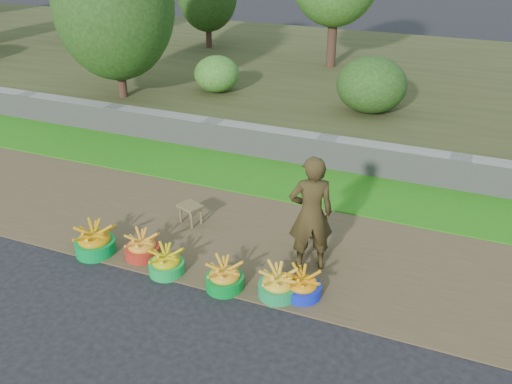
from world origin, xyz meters
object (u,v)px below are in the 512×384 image
at_px(basin_c, 166,263).
at_px(basin_d, 225,277).
at_px(basin_e, 278,285).
at_px(stool_left, 190,209).
at_px(stool_right, 314,236).
at_px(basin_f, 302,286).
at_px(vendor_woman, 311,214).
at_px(basin_b, 142,247).
at_px(basin_a, 95,241).

bearing_deg(basin_c, basin_d, -0.07).
height_order(basin_c, basin_d, basin_d).
relative_size(basin_e, stool_left, 1.20).
xyz_separation_m(basin_e, stool_left, (-1.78, 1.11, 0.09)).
height_order(basin_c, stool_left, basin_c).
xyz_separation_m(stool_left, stool_right, (1.88, -0.05, 0.02)).
relative_size(basin_c, basin_f, 1.00).
bearing_deg(basin_e, stool_right, 84.56).
distance_m(basin_d, vendor_woman, 1.30).
relative_size(basin_f, stool_right, 1.24).
height_order(basin_b, basin_d, basin_d).
distance_m(basin_f, stool_right, 0.98).
height_order(basin_d, stool_left, basin_d).
relative_size(basin_a, basin_c, 1.18).
bearing_deg(stool_right, basin_b, -154.51).
bearing_deg(basin_e, basin_d, -171.23).
xyz_separation_m(basin_c, basin_e, (1.46, 0.10, 0.01)).
relative_size(basin_d, stool_left, 1.17).
bearing_deg(stool_right, basin_f, -80.28).
relative_size(stool_left, vendor_woman, 0.26).
xyz_separation_m(basin_a, basin_b, (0.64, 0.15, -0.02)).
distance_m(basin_a, vendor_woman, 2.89).
height_order(basin_a, basin_e, basin_a).
bearing_deg(vendor_woman, basin_c, 0.16).
bearing_deg(stool_right, vendor_woman, -83.05).
bearing_deg(basin_c, basin_a, 178.18).
distance_m(basin_c, basin_d, 0.81).
bearing_deg(vendor_woman, basin_d, 18.90).
bearing_deg(stool_left, stool_right, -1.59).
relative_size(basin_d, vendor_woman, 0.31).
xyz_separation_m(basin_a, stool_right, (2.68, 1.13, 0.09)).
bearing_deg(vendor_woman, stool_right, -109.60).
bearing_deg(basin_a, stool_left, 55.91).
height_order(basin_c, basin_f, same).
bearing_deg(basin_b, stool_right, 25.49).
relative_size(basin_d, basin_e, 0.97).
distance_m(basin_a, basin_c, 1.11).
bearing_deg(basin_f, stool_right, 99.72).
bearing_deg(basin_a, basin_e, 1.43).
bearing_deg(basin_c, basin_f, 6.62).
xyz_separation_m(basin_c, stool_left, (-0.32, 1.21, 0.10)).
xyz_separation_m(basin_c, basin_f, (1.73, 0.20, 0.00)).
distance_m(basin_e, stool_right, 1.07).
distance_m(basin_a, stool_left, 1.42).
height_order(basin_b, basin_f, basin_b).
bearing_deg(basin_e, basin_c, -176.10).
xyz_separation_m(basin_d, stool_left, (-1.13, 1.21, 0.10)).
height_order(basin_a, basin_d, basin_a).
distance_m(basin_c, vendor_woman, 1.91).
height_order(stool_left, stool_right, stool_right).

